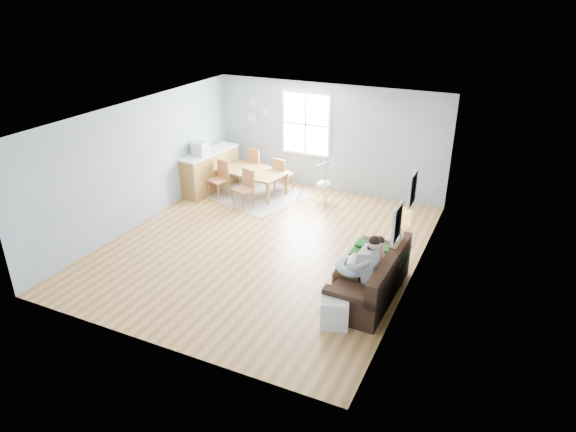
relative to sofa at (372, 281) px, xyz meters
The scene contains 22 objects.
room 3.40m from the sofa, 160.94° to the left, with size 8.40×9.40×3.90m.
window 5.50m from the sofa, 125.69° to the left, with size 1.32×0.08×1.62m.
pictures 1.63m from the sofa, 21.83° to the right, with size 0.05×1.34×0.74m.
wall_plates 6.44m from the sofa, 136.14° to the left, with size 0.67×0.02×0.66m.
sofa is the anchor object (origin of this frame).
green_throw 0.73m from the sofa, 94.93° to the left, with size 0.94×0.80×0.04m, color #13551F.
beige_pillow 0.73m from the sofa, 66.62° to the left, with size 0.13×0.47×0.47m, color #BBAE8F.
father 0.52m from the sofa, 115.99° to the right, with size 0.89×0.42×1.30m.
nursing_pillow 0.54m from the sofa, 135.84° to the right, with size 0.53×0.53×0.14m, color #A7BED1.
infant 0.59m from the sofa, 139.81° to the right, with size 0.18×0.39×0.14m.
toddler 0.47m from the sofa, 109.35° to the left, with size 0.55×0.28×0.86m.
floor_lamp 1.09m from the sofa, 60.97° to the left, with size 0.29×0.29×1.45m.
storage_cube 1.10m from the sofa, 105.46° to the right, with size 0.53×0.50×0.48m.
rug 5.23m from the sofa, 141.95° to the left, with size 2.52×1.91×0.01m, color gray.
dining_table 5.22m from the sofa, 141.95° to the left, with size 1.75×0.97×0.61m, color brown.
chair_sw 5.48m from the sofa, 149.77° to the left, with size 0.51×0.51×0.91m.
chair_se 4.60m from the sofa, 147.21° to the left, with size 0.51×0.51×0.90m.
chair_nw 5.88m from the sofa, 137.90° to the left, with size 0.53×0.53×0.97m.
chair_ne 5.08m from the sofa, 133.45° to the left, with size 0.48×0.48×0.89m.
counter 6.03m from the sofa, 149.81° to the left, with size 0.72×1.87×1.02m.
monitor 5.95m from the sofa, 152.84° to the left, with size 0.35×0.33×0.32m.
baby_swing 4.22m from the sofa, 122.67° to the left, with size 1.21×1.22×0.96m.
Camera 1 is at (4.38, -8.22, 4.93)m, focal length 32.00 mm.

